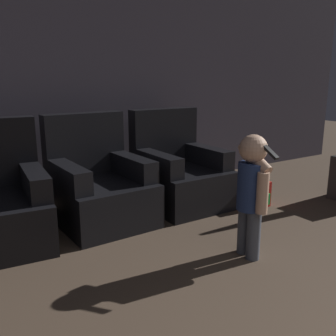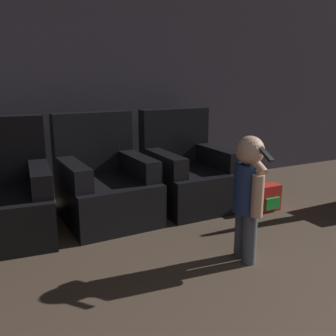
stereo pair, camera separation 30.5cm
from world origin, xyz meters
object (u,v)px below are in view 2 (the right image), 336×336
(armchair_left, at_px, (2,199))
(person_toddler, at_px, (249,189))
(armchair_middle, at_px, (105,185))
(armchair_right, at_px, (187,174))
(toy_backpack, at_px, (267,198))

(armchair_left, height_order, person_toddler, armchair_left)
(armchair_middle, relative_size, person_toddler, 1.07)
(armchair_right, bearing_deg, armchair_middle, 179.80)
(armchair_middle, distance_m, toy_backpack, 1.65)
(person_toddler, bearing_deg, armchair_right, 177.02)
(armchair_right, height_order, toy_backpack, armchair_right)
(armchair_middle, relative_size, toy_backpack, 3.71)
(armchair_right, xyz_separation_m, person_toddler, (-0.25, -1.31, 0.22))
(armchair_left, bearing_deg, armchair_right, 5.41)
(toy_backpack, bearing_deg, armchair_left, 167.32)
(person_toddler, xyz_separation_m, toy_backpack, (0.88, 0.76, -0.42))
(armchair_left, distance_m, armchair_middle, 0.90)
(armchair_right, bearing_deg, toy_backpack, -41.45)
(armchair_left, height_order, armchair_middle, same)
(armchair_right, relative_size, toy_backpack, 3.71)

